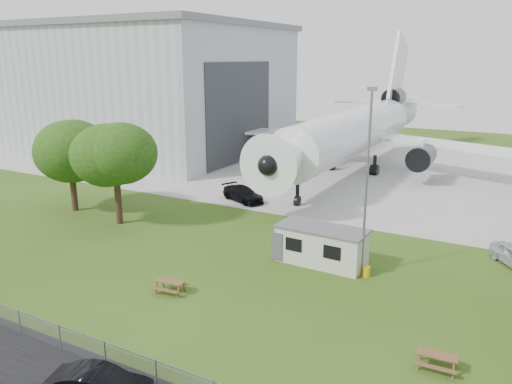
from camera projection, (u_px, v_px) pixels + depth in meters
The scene contains 12 objects.
ground at pixel (205, 283), 31.55m from camera, with size 160.00×160.00×0.00m, color #496822.
concrete_apron at pixel (375, 169), 63.66m from camera, with size 120.00×46.00×0.03m, color #B7B7B2.
hangar at pixel (133, 87), 77.22m from camera, with size 43.00×31.00×18.55m.
airliner at pixel (356, 129), 61.40m from camera, with size 46.36×47.73×17.69m.
site_cabin at pixel (322, 246), 34.28m from camera, with size 6.80×2.92×2.62m.
picnic_west at pixel (170, 292), 30.34m from camera, with size 1.80×1.50×0.76m, color brown, non-canonical shape.
picnic_east at pixel (436, 369), 22.90m from camera, with size 1.80×1.50×0.76m, color brown, non-canonical shape.
fence at pixel (91, 360), 23.52m from camera, with size 58.00×0.04×1.30m, color gray.
lamp_mast at pixel (366, 186), 31.39m from camera, with size 0.16×0.16×12.00m, color slate.
tree_west_big at pixel (69, 148), 45.10m from camera, with size 7.37×7.37×9.63m.
tree_west_small at pixel (115, 157), 41.50m from camera, with size 6.91×6.91×9.24m.
car_apron_van at pixel (243, 194), 49.37m from camera, with size 2.05×5.03×1.46m, color black.
Camera 1 is at (16.80, -23.79, 13.82)m, focal length 35.00 mm.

